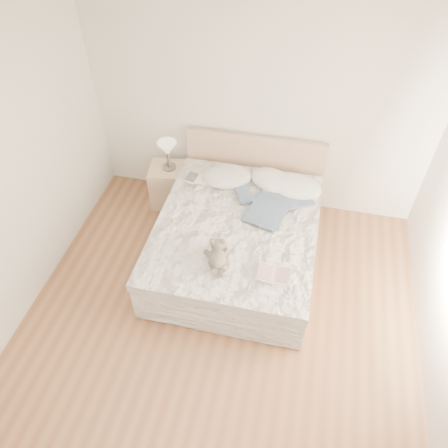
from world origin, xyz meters
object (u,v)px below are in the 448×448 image
at_px(bed, 238,236).
at_px(childrens_book, 274,274).
at_px(photo_book, 198,179).
at_px(teddy_bear, 217,262).
at_px(table_lamp, 167,150).
at_px(nightstand, 169,185).

xyz_separation_m(bed, childrens_book, (0.49, -0.70, 0.32)).
bearing_deg(photo_book, teddy_bear, -59.97).
distance_m(bed, childrens_book, 0.92).
relative_size(photo_book, childrens_book, 0.90).
bearing_deg(childrens_book, photo_book, 133.44).
relative_size(photo_book, teddy_bear, 0.96).
bearing_deg(photo_book, table_lamp, 160.41).
height_order(bed, table_lamp, bed).
bearing_deg(nightstand, bed, -34.25).
height_order(bed, teddy_bear, bed).
height_order(bed, nightstand, bed).
distance_m(nightstand, photo_book, 0.61).
distance_m(table_lamp, teddy_bear, 1.72).
relative_size(nightstand, teddy_bear, 1.78).
relative_size(nightstand, photo_book, 1.85).
bearing_deg(bed, photo_book, 139.06).
xyz_separation_m(table_lamp, photo_book, (0.43, -0.21, -0.20)).
bearing_deg(table_lamp, bed, -35.41).
bearing_deg(photo_book, bed, -34.26).
height_order(childrens_book, teddy_bear, teddy_bear).
distance_m(bed, photo_book, 0.85).
xyz_separation_m(nightstand, teddy_bear, (0.97, -1.41, 0.37)).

